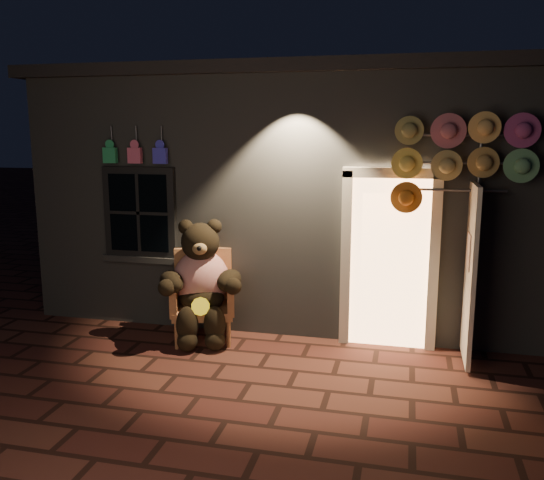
% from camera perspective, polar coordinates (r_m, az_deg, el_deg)
% --- Properties ---
extents(ground, '(60.00, 60.00, 0.00)m').
position_cam_1_polar(ground, '(6.25, -2.21, -13.97)').
color(ground, '#4E271D').
rests_on(ground, ground).
extents(shop_building, '(7.30, 5.95, 3.51)m').
position_cam_1_polar(shop_building, '(9.61, 4.16, 5.53)').
color(shop_building, slate).
rests_on(shop_building, ground).
extents(wicker_armchair, '(0.93, 0.89, 1.12)m').
position_cam_1_polar(wicker_armchair, '(7.39, -6.84, -5.43)').
color(wicker_armchair, '#AC7142').
rests_on(wicker_armchair, ground).
extents(teddy_bear, '(1.06, 0.98, 1.54)m').
position_cam_1_polar(teddy_bear, '(7.20, -7.05, -4.15)').
color(teddy_bear, '#B61C13').
rests_on(teddy_bear, ground).
extents(hat_rack, '(1.58, 0.22, 2.79)m').
position_cam_1_polar(hat_rack, '(6.76, 17.93, 7.91)').
color(hat_rack, '#59595E').
rests_on(hat_rack, ground).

